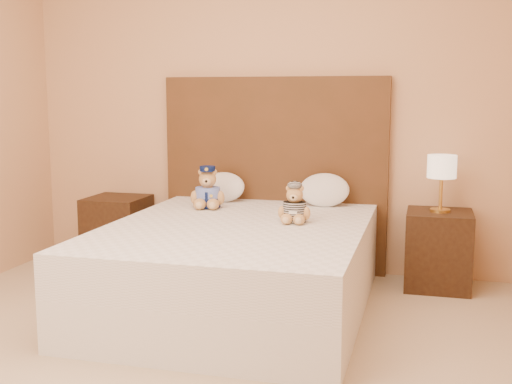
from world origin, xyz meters
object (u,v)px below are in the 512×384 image
nightstand_right (438,250)px  teddy_prisoner (295,204)px  lamp (442,170)px  pillow_left (223,186)px  bed (237,267)px  nightstand_left (118,231)px  teddy_police (208,187)px  pillow_right (324,188)px

nightstand_right → teddy_prisoner: (-0.91, -0.64, 0.40)m
lamp → pillow_left: size_ratio=1.16×
bed → nightstand_left: same height
lamp → teddy_police: size_ratio=1.33×
pillow_left → nightstand_left: bearing=-178.1°
nightstand_right → teddy_prisoner: 1.18m
lamp → pillow_right: size_ratio=1.08×
teddy_police → teddy_prisoner: teddy_police is taller
bed → pillow_right: bearing=63.0°
nightstand_right → teddy_prisoner: bearing=-145.0°
pillow_left → lamp: bearing=-1.1°
nightstand_right → lamp: lamp is taller
teddy_police → pillow_right: size_ratio=0.81×
pillow_left → bed: bearing=-66.4°
nightstand_left → pillow_left: 0.97m
teddy_police → teddy_prisoner: (0.72, -0.37, -0.03)m
bed → teddy_prisoner: teddy_prisoner is taller
pillow_right → pillow_left: bearing=180.0°
lamp → teddy_police: bearing=-170.5°
teddy_prisoner → pillow_right: (0.09, 0.67, 0.01)m
pillow_right → nightstand_right: bearing=-2.1°
nightstand_right → pillow_right: size_ratio=1.48×
teddy_prisoner → pillow_right: 0.67m
nightstand_left → nightstand_right: same height
teddy_prisoner → pillow_left: teddy_prisoner is taller
nightstand_right → pillow_right: pillow_right is taller
teddy_police → pillow_left: size_ratio=0.87×
bed → pillow_left: pillow_left is taller
lamp → teddy_prisoner: lamp is taller
teddy_prisoner → lamp: bearing=32.2°
bed → teddy_police: size_ratio=6.65×
bed → teddy_police: bearing=125.7°
bed → nightstand_left: (-1.25, 0.80, -0.00)m
teddy_prisoner → pillow_right: bearing=79.9°
teddy_police → nightstand_right: bearing=-2.4°
bed → teddy_police: (-0.38, 0.53, 0.43)m
pillow_right → bed: bearing=-117.0°
teddy_prisoner → nightstand_right: bearing=32.2°
lamp → teddy_prisoner: bearing=-145.0°
teddy_police → pillow_right: (0.80, 0.30, -0.02)m
nightstand_left → teddy_police: size_ratio=1.83×
teddy_prisoner → teddy_police: bearing=150.1°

